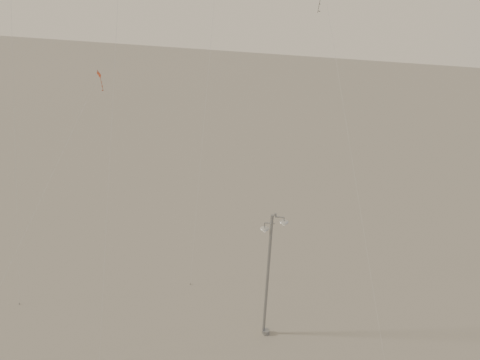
# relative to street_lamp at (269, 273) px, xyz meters

# --- Properties ---
(street_lamp) EXTENTS (1.61, 0.67, 8.99)m
(street_lamp) POSITION_rel_street_lamp_xyz_m (0.00, 0.00, 0.00)
(street_lamp) COLOR gray
(street_lamp) RESTS_ON ground
(kite_3) EXTENTS (4.32, 12.87, 15.29)m
(kite_3) POSITION_rel_street_lamp_xyz_m (-13.45, 0.52, 6.05)
(kite_3) COLOR maroon
(kite_3) RESTS_ON ground
(kite_4) EXTENTS (6.91, 10.55, 20.88)m
(kite_4) POSITION_rel_street_lamp_xyz_m (2.76, 4.72, 10.69)
(kite_4) COLOR #282321
(kite_4) RESTS_ON ground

